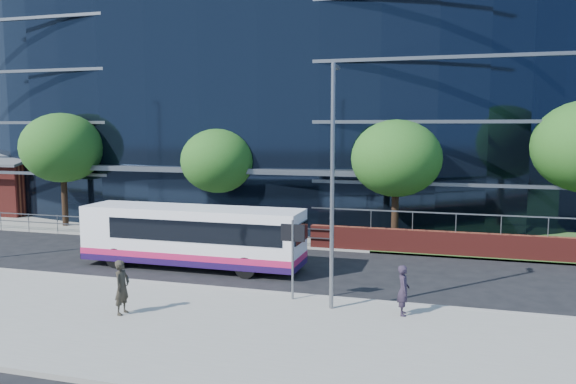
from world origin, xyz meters
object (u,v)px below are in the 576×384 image
(pedestrian_b, at_px, (122,287))
(city_bus, at_px, (194,236))
(street_sign, at_px, (293,243))
(streetlight_east, at_px, (332,180))
(pedestrian, at_px, (403,290))
(tree_far_c, at_px, (396,158))
(brick_pavilion, at_px, (1,184))
(tree_far_b, at_px, (218,161))
(tree_far_a, at_px, (62,148))

(pedestrian_b, bearing_deg, city_bus, 6.23)
(street_sign, relative_size, streetlight_east, 0.35)
(pedestrian, height_order, pedestrian_b, pedestrian_b)
(street_sign, height_order, tree_far_c, tree_far_c)
(tree_far_c, relative_size, pedestrian_b, 3.70)
(brick_pavilion, bearing_deg, tree_far_b, -11.88)
(tree_far_a, bearing_deg, tree_far_b, 2.86)
(city_bus, bearing_deg, brick_pavilion, 151.47)
(brick_pavilion, height_order, tree_far_a, tree_far_a)
(pedestrian, bearing_deg, tree_far_b, 35.78)
(tree_far_a, relative_size, city_bus, 0.71)
(city_bus, bearing_deg, pedestrian_b, -84.32)
(streetlight_east, bearing_deg, city_bus, 149.06)
(tree_far_b, xyz_separation_m, pedestrian, (11.34, -11.70, -3.25))
(brick_pavilion, relative_size, street_sign, 3.07)
(tree_far_a, height_order, pedestrian_b, tree_far_a)
(tree_far_b, bearing_deg, pedestrian_b, -79.30)
(tree_far_c, distance_m, pedestrian, 11.83)
(pedestrian_b, bearing_deg, streetlight_east, -68.25)
(streetlight_east, bearing_deg, street_sign, 158.64)
(streetlight_east, bearing_deg, brick_pavilion, 150.76)
(street_sign, distance_m, pedestrian, 4.07)
(street_sign, bearing_deg, city_bus, 146.72)
(brick_pavilion, height_order, city_bus, brick_pavilion)
(brick_pavilion, height_order, street_sign, brick_pavilion)
(brick_pavilion, xyz_separation_m, pedestrian, (30.34, -15.70, -0.98))
(pedestrian, bearing_deg, tree_far_c, -1.50)
(street_sign, xyz_separation_m, city_bus, (-5.48, 3.59, -0.74))
(tree_far_a, xyz_separation_m, streetlight_east, (19.00, -11.17, -0.42))
(brick_pavilion, distance_m, pedestrian, 34.17)
(tree_far_c, bearing_deg, tree_far_b, 177.14)
(pedestrian_b, bearing_deg, street_sign, -57.26)
(brick_pavilion, distance_m, street_sign, 30.49)
(pedestrian, bearing_deg, brick_pavilion, 54.32)
(tree_far_b, height_order, pedestrian, tree_far_b)
(street_sign, bearing_deg, brick_pavilion, 150.35)
(streetlight_east, xyz_separation_m, city_bus, (-6.98, 4.18, -3.03))
(brick_pavilion, relative_size, tree_far_c, 1.32)
(pedestrian_b, bearing_deg, tree_far_b, 11.38)
(street_sign, relative_size, tree_far_a, 0.40)
(brick_pavilion, relative_size, streetlight_east, 1.08)
(tree_far_a, relative_size, streetlight_east, 0.87)
(streetlight_east, bearing_deg, tree_far_b, 127.63)
(city_bus, bearing_deg, tree_far_a, 149.95)
(brick_pavilion, distance_m, tree_far_b, 19.55)
(tree_far_a, xyz_separation_m, tree_far_b, (10.00, 0.50, -0.65))
(tree_far_a, height_order, pedestrian, tree_far_a)
(brick_pavilion, xyz_separation_m, tree_far_b, (19.00, -4.00, 2.27))
(tree_far_b, xyz_separation_m, city_bus, (2.02, -7.49, -2.80))
(tree_far_c, bearing_deg, street_sign, -103.29)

